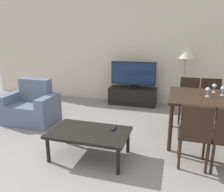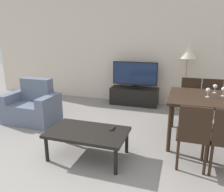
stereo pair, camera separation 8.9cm
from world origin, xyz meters
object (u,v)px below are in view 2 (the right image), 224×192
at_px(tv_stand, 134,96).
at_px(tv, 135,75).
at_px(dining_chair_far_left, 190,98).
at_px(wine_glass_left, 215,87).
at_px(floor_lamp, 188,54).
at_px(wine_glass_right, 208,91).
at_px(wine_glass_center, 224,90).
at_px(dining_table, 206,102).
at_px(remote_primary, 112,128).
at_px(armchair, 33,107).
at_px(dining_chair_near, 193,133).
at_px(dining_chair_far, 212,100).
at_px(coffee_table, 88,134).

distance_m(tv_stand, tv, 0.54).
relative_size(dining_chair_far_left, wine_glass_left, 6.00).
distance_m(tv_stand, floor_lamp, 1.59).
xyz_separation_m(wine_glass_left, wine_glass_right, (-0.14, -0.31, 0.00)).
height_order(tv_stand, floor_lamp, floor_lamp).
bearing_deg(wine_glass_center, wine_glass_left, 119.30).
height_order(dining_table, remote_primary, dining_table).
height_order(tv_stand, dining_chair_far_left, dining_chair_far_left).
bearing_deg(armchair, dining_table, 1.54).
bearing_deg(dining_chair_far_left, dining_chair_near, -90.00).
distance_m(dining_chair_near, remote_primary, 1.07).
height_order(wine_glass_center, wine_glass_right, same).
bearing_deg(tv, dining_chair_near, -62.78).
relative_size(wine_glass_center, wine_glass_right, 1.00).
relative_size(tv_stand, remote_primary, 7.79).
xyz_separation_m(tv_stand, dining_chair_far, (1.67, -0.81, 0.28)).
xyz_separation_m(floor_lamp, wine_glass_right, (0.31, -1.63, -0.41)).
height_order(tv_stand, dining_table, dining_table).
bearing_deg(floor_lamp, tv, 177.96).
xyz_separation_m(tv_stand, floor_lamp, (1.18, -0.04, 1.07)).
xyz_separation_m(tv, remote_primary, (0.22, -2.46, -0.34)).
relative_size(armchair, wine_glass_right, 6.89).
bearing_deg(dining_chair_far, floor_lamp, 122.58).
height_order(tv_stand, dining_chair_far, dining_chair_far).
bearing_deg(wine_glass_left, dining_chair_far, 85.30).
relative_size(remote_primary, wine_glass_right, 1.03).
height_order(tv_stand, wine_glass_right, wine_glass_right).
relative_size(dining_table, remote_primary, 7.38).
xyz_separation_m(dining_chair_near, wine_glass_left, (0.34, 1.13, 0.37)).
bearing_deg(tv, tv_stand, 90.00).
height_order(dining_chair_far, dining_chair_far_left, same).
xyz_separation_m(armchair, wine_glass_left, (3.31, 0.37, 0.57)).
distance_m(dining_chair_far_left, wine_glass_center, 0.93).
distance_m(armchair, wine_glass_left, 3.38).
relative_size(tv_stand, dining_chair_near, 1.33).
bearing_deg(dining_chair_near, tv, 117.22).
bearing_deg(dining_chair_far, wine_glass_center, -85.88).
distance_m(armchair, dining_table, 3.19).
distance_m(dining_chair_far_left, remote_primary, 1.97).
bearing_deg(wine_glass_right, wine_glass_left, 66.41).
distance_m(wine_glass_left, wine_glass_center, 0.20).
bearing_deg(wine_glass_center, floor_lamp, 109.90).
bearing_deg(tv_stand, dining_chair_far, -25.87).
distance_m(armchair, remote_primary, 2.04).
relative_size(coffee_table, dining_chair_far_left, 1.25).
bearing_deg(dining_chair_far, wine_glass_right, -101.80).
bearing_deg(dining_chair_near, floor_lamp, 92.38).
relative_size(armchair, wine_glass_left, 6.89).
distance_m(dining_chair_near, wine_glass_right, 0.93).
distance_m(dining_table, wine_glass_right, 0.19).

